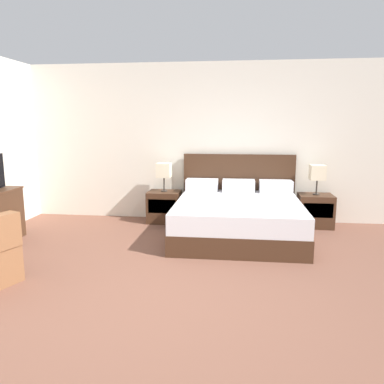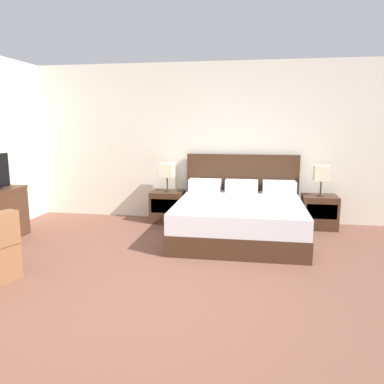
# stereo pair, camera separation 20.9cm
# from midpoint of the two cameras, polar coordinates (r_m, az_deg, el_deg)

# --- Properties ---
(ground_plane) EXTENTS (9.84, 9.84, 0.00)m
(ground_plane) POSITION_cam_midpoint_polar(r_m,az_deg,el_deg) (3.65, -5.39, -16.85)
(ground_plane) COLOR brown
(wall_back) EXTENTS (7.29, 0.06, 2.69)m
(wall_back) POSITION_cam_midpoint_polar(r_m,az_deg,el_deg) (6.53, 0.61, 7.52)
(wall_back) COLOR silver
(wall_back) RESTS_ON ground
(bed) EXTENTS (1.89, 2.00, 1.16)m
(bed) POSITION_cam_midpoint_polar(r_m,az_deg,el_deg) (5.64, 5.98, -3.69)
(bed) COLOR #422819
(bed) RESTS_ON ground
(nightstand_left) EXTENTS (0.54, 0.45, 0.53)m
(nightstand_left) POSITION_cam_midpoint_polar(r_m,az_deg,el_deg) (6.46, -5.17, -2.23)
(nightstand_left) COLOR #422819
(nightstand_left) RESTS_ON ground
(nightstand_right) EXTENTS (0.54, 0.45, 0.53)m
(nightstand_right) POSITION_cam_midpoint_polar(r_m,az_deg,el_deg) (6.43, 17.38, -2.72)
(nightstand_right) COLOR #422819
(nightstand_right) RESTS_ON ground
(table_lamp_left) EXTENTS (0.23, 0.23, 0.48)m
(table_lamp_left) POSITION_cam_midpoint_polar(r_m,az_deg,el_deg) (6.35, -5.25, 3.26)
(table_lamp_left) COLOR #332D28
(table_lamp_left) RESTS_ON nightstand_left
(table_lamp_right) EXTENTS (0.23, 0.23, 0.48)m
(table_lamp_right) POSITION_cam_midpoint_polar(r_m,az_deg,el_deg) (6.33, 17.68, 2.79)
(table_lamp_right) COLOR #332D28
(table_lamp_right) RESTS_ON nightstand_right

